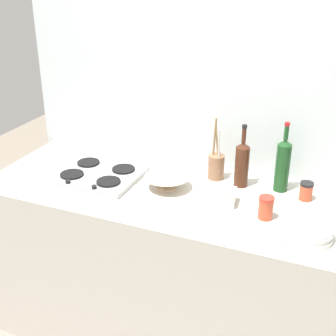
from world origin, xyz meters
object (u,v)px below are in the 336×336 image
Objects in this scene: condiment_jar_front at (266,208)px; wine_bottle_mid_left at (283,164)px; wine_bottle_leftmost at (242,163)px; butter_dish at (220,196)px; utensil_crock at (216,165)px; stovetop_hob at (98,174)px; mixing_bowl at (167,182)px; condiment_jar_rear at (306,191)px; plate_stack at (307,232)px.

wine_bottle_mid_left is at bearing 87.90° from condiment_jar_front.
wine_bottle_leftmost reaches higher than butter_dish.
utensil_crock is 0.43m from condiment_jar_front.
wine_bottle_mid_left is (0.88, 0.22, 0.12)m from stovetop_hob.
wine_bottle_mid_left is (0.19, 0.03, 0.02)m from wine_bottle_leftmost.
wine_bottle_mid_left is 2.36× the size of butter_dish.
mixing_bowl is 0.68× the size of utensil_crock.
condiment_jar_rear reaches higher than mixing_bowl.
condiment_jar_front is at bearing -4.82° from stovetop_hob.
wine_bottle_leftmost reaches higher than condiment_jar_rear.
condiment_jar_front is at bearing -92.10° from wine_bottle_mid_left.
condiment_jar_front is at bearing -119.85° from condiment_jar_rear.
butter_dish is 0.26m from utensil_crock.
mixing_bowl is 0.51m from condiment_jar_front.
condiment_jar_front is (0.18, -0.26, -0.07)m from wine_bottle_leftmost.
wine_bottle_mid_left is 0.33m from utensil_crock.
stovetop_hob is 1.02m from condiment_jar_rear.
plate_stack reaches higher than stovetop_hob.
utensil_crock is at bearing 137.14° from condiment_jar_front.
wine_bottle_mid_left is 1.58× the size of mixing_bowl.
plate_stack is at bearing -37.29° from utensil_crock.
wine_bottle_leftmost is at bearing 27.66° from mixing_bowl.
butter_dish is at bearing -1.80° from stovetop_hob.
wine_bottle_leftmost reaches higher than plate_stack.
butter_dish is at bearing -101.84° from wine_bottle_leftmost.
wine_bottle_leftmost is at bearing 15.23° from stovetop_hob.
stovetop_hob is at bearing 178.20° from butter_dish.
utensil_crock is (0.19, 0.20, 0.04)m from mixing_bowl.
wine_bottle_leftmost is 0.92× the size of wine_bottle_mid_left.
condiment_jar_rear is at bearing 9.25° from stovetop_hob.
plate_stack is 0.97× the size of mixing_bowl.
wine_bottle_leftmost is 0.37m from mixing_bowl.
utensil_crock reaches higher than mixing_bowl.
plate_stack is 0.61× the size of wine_bottle_mid_left.
wine_bottle_mid_left is 3.94× the size of condiment_jar_rear.
wine_bottle_leftmost is at bearing 175.49° from condiment_jar_rear.
plate_stack is 0.33m from condiment_jar_rear.
condiment_jar_front is (0.87, -0.07, 0.04)m from stovetop_hob.
stovetop_hob is 1.93× the size of mixing_bowl.
stovetop_hob is at bearing 171.28° from plate_stack.
wine_bottle_mid_left is 3.37× the size of condiment_jar_front.
mixing_bowl is at bearing 3.05° from stovetop_hob.
wine_bottle_mid_left reaches higher than butter_dish.
butter_dish is 1.67× the size of condiment_jar_rear.
utensil_crock is 3.70× the size of condiment_jar_rear.
condiment_jar_front is 0.27m from condiment_jar_rear.
wine_bottle_mid_left is at bearing 8.40° from wine_bottle_leftmost.
condiment_jar_front is at bearing 154.44° from plate_stack.
butter_dish is 0.23m from condiment_jar_front.
condiment_jar_rear is (-0.05, 0.33, 0.02)m from plate_stack.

